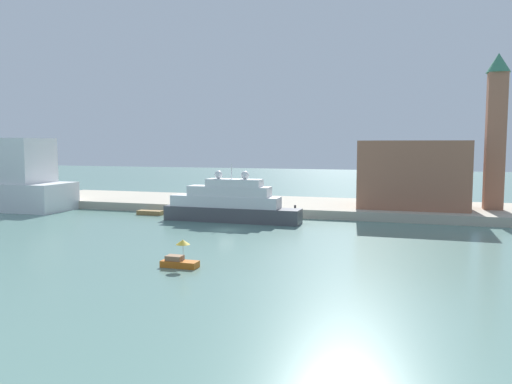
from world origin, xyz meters
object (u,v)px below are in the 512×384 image
Objects in this scene: harbor_building at (413,174)px; person_figure at (211,199)px; work_barge at (150,213)px; bell_tower at (496,127)px; large_yacht at (230,204)px; small_motorboat at (179,259)px; parked_car at (196,197)px; mooring_bollard at (295,207)px.

harbor_building is 40.33m from person_figure.
work_barge is 66.69m from bell_tower.
person_figure is (-8.86, 12.75, -0.69)m from large_yacht.
small_motorboat is 0.15× the size of bell_tower.
bell_tower is 6.58× the size of parked_car.
person_figure is 19.37m from mooring_bollard.
small_motorboat is 0.21× the size of harbor_building.
harbor_building reaches higher than person_figure.
parked_car is 25.90m from mooring_bollard.
harbor_building is 12.50× the size of person_figure.
large_yacht is 0.87× the size of bell_tower.
harbor_building is (24.55, 50.23, 7.09)m from small_motorboat.
small_motorboat is at bearing -95.04° from mooring_bollard.
parked_car is at bearing 139.51° from person_figure.
large_yacht is at bearing -140.54° from mooring_bollard.
harbor_building is 28.12× the size of mooring_bollard.
work_barge is 0.18× the size of bell_tower.
bell_tower is 39.48m from mooring_bollard.
mooring_bollard is (3.66, 41.53, 1.09)m from small_motorboat.
harbor_building is 16.82m from bell_tower.
large_yacht is at bearing -55.20° from person_figure.
small_motorboat is (6.31, -33.32, -2.16)m from large_yacht.
work_barge is 12.91m from person_figure.
large_yacht is at bearing -157.66° from bell_tower.
person_figure is (-53.93, -5.78, -14.46)m from bell_tower.
large_yacht is 34.98× the size of mooring_bollard.
large_yacht is 12.96m from mooring_bollard.
parked_car is at bearing 129.40° from large_yacht.
work_barge is at bearing -104.61° from parked_car.
work_barge is at bearing -164.78° from harbor_building.
parked_car reaches higher than mooring_bollard.
person_figure is (-15.17, 46.06, 1.47)m from small_motorboat.
bell_tower is at bearing 13.29° from work_barge.
parked_car is at bearing 179.44° from harbor_building.
harbor_building is at bearing 28.72° from large_yacht.
large_yacht is at bearing -50.60° from parked_car.
work_barge is 51.02m from harbor_building.
mooring_bollard is at bearing 39.46° from large_yacht.
small_motorboat is 5.94× the size of mooring_bollard.
large_yacht is 4.87× the size of work_barge.
harbor_building reaches higher than mooring_bollard.
harbor_building is at bearing 63.95° from small_motorboat.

